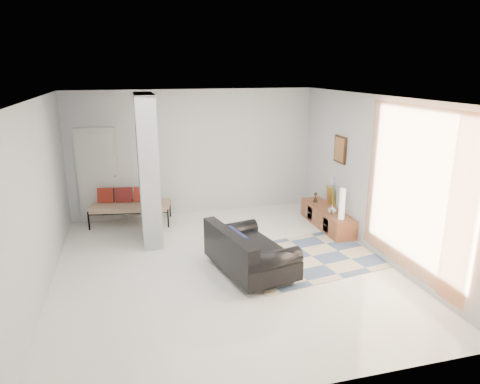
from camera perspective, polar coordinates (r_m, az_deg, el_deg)
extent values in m
plane|color=white|center=(7.34, -2.09, -9.97)|extent=(6.00, 6.00, 0.00)
plane|color=white|center=(6.60, -2.34, 12.41)|extent=(6.00, 6.00, 0.00)
plane|color=silver|center=(9.71, -6.12, 5.22)|extent=(6.00, 0.00, 6.00)
plane|color=silver|center=(4.14, 7.12, -10.22)|extent=(6.00, 0.00, 6.00)
plane|color=silver|center=(6.81, -25.39, -1.03)|extent=(0.00, 6.00, 6.00)
plane|color=silver|center=(7.89, 17.69, 1.97)|extent=(0.00, 6.00, 6.00)
cube|color=#AFB3B6|center=(8.24, -12.18, 2.97)|extent=(0.35, 1.20, 2.80)
cube|color=silver|center=(9.67, -18.41, 2.12)|extent=(0.85, 0.06, 2.04)
plane|color=orange|center=(6.92, 22.18, 0.02)|extent=(0.00, 2.55, 2.55)
cube|color=#381D0F|center=(8.92, 13.22, 5.54)|extent=(0.04, 0.45, 0.55)
cube|color=brown|center=(9.20, 11.54, -3.40)|extent=(0.45, 1.76, 0.40)
cube|color=#381D0F|center=(8.78, 11.39, -4.35)|extent=(0.02, 0.23, 0.28)
cube|color=#381D0F|center=(9.45, 9.33, -2.76)|extent=(0.02, 0.23, 0.28)
cube|color=gold|center=(9.37, 12.01, -0.50)|extent=(0.09, 0.32, 0.40)
cube|color=silver|center=(8.75, 12.16, -2.67)|extent=(0.04, 0.10, 0.12)
cylinder|color=silver|center=(6.48, 1.33, -13.25)|extent=(0.05, 0.05, 0.10)
cylinder|color=silver|center=(7.58, -3.72, -8.69)|extent=(0.05, 0.05, 0.10)
cylinder|color=silver|center=(6.84, 7.09, -11.69)|extent=(0.05, 0.05, 0.10)
cylinder|color=silver|center=(7.89, 1.42, -7.63)|extent=(0.05, 0.05, 0.10)
cube|color=black|center=(7.09, 1.39, -8.71)|extent=(1.30, 1.78, 0.30)
cube|color=black|center=(6.79, -1.44, -6.82)|extent=(0.55, 1.62, 0.36)
cylinder|color=black|center=(6.46, 4.38, -9.11)|extent=(0.96, 0.47, 0.28)
cylinder|color=black|center=(7.56, -1.11, -5.19)|extent=(0.96, 0.47, 0.28)
cube|color=black|center=(6.83, -0.53, -6.48)|extent=(0.27, 0.61, 0.31)
cylinder|color=black|center=(9.38, -19.52, -3.65)|extent=(0.04, 0.04, 0.40)
cylinder|color=black|center=(9.12, -9.56, -3.48)|extent=(0.04, 0.04, 0.40)
cylinder|color=black|center=(9.99, -18.65, -2.36)|extent=(0.04, 0.04, 0.40)
cylinder|color=black|center=(9.75, -9.31, -2.16)|extent=(0.04, 0.04, 0.40)
cube|color=beige|center=(9.47, -14.39, -1.87)|extent=(1.73, 0.94, 0.12)
cube|color=maroon|center=(9.64, -17.44, -0.42)|extent=(0.36, 0.22, 0.33)
cube|color=maroon|center=(9.57, -15.20, -0.36)|extent=(0.36, 0.22, 0.33)
cube|color=maroon|center=(9.51, -12.93, -0.30)|extent=(0.36, 0.22, 0.33)
cube|color=#C0B393|center=(7.81, 9.56, -8.46)|extent=(3.00, 2.24, 0.01)
cylinder|color=beige|center=(8.51, 13.46, -1.55)|extent=(0.11, 0.11, 0.61)
imported|color=silver|center=(8.85, 12.17, -2.26)|extent=(0.19, 0.19, 0.18)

